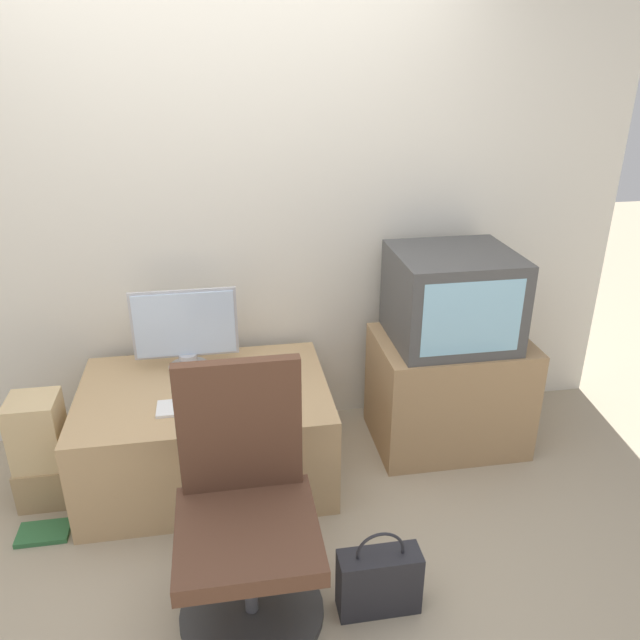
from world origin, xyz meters
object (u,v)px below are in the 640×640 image
at_px(office_chair, 245,519).
at_px(crt_tv, 452,297).
at_px(keyboard, 191,407).
at_px(cardboard_box_lower, 47,479).
at_px(book, 44,533).
at_px(mouse, 236,398).
at_px(handbag, 379,581).
at_px(main_monitor, 186,331).

bearing_deg(office_chair, crt_tv, 40.19).
height_order(keyboard, crt_tv, crt_tv).
xyz_separation_m(cardboard_box_lower, book, (0.03, -0.27, -0.09)).
xyz_separation_m(keyboard, mouse, (0.20, 0.03, 0.01)).
distance_m(mouse, office_chair, 0.71).
bearing_deg(cardboard_box_lower, handbag, -32.60).
bearing_deg(crt_tv, main_monitor, 175.48).
xyz_separation_m(keyboard, book, (-0.69, -0.15, -0.50)).
relative_size(main_monitor, crt_tv, 0.87).
height_order(main_monitor, mouse, main_monitor).
bearing_deg(main_monitor, handbag, -58.65).
bearing_deg(keyboard, mouse, 7.53).
distance_m(handbag, book, 1.53).
bearing_deg(book, keyboard, 12.38).
relative_size(main_monitor, cardboard_box_lower, 2.13).
distance_m(office_chair, cardboard_box_lower, 1.25).
height_order(office_chair, book, office_chair).
distance_m(main_monitor, handbag, 1.49).
bearing_deg(keyboard, cardboard_box_lower, 170.65).
relative_size(keyboard, crt_tv, 0.52).
bearing_deg(mouse, keyboard, -172.47).
bearing_deg(keyboard, crt_tv, 11.94).
height_order(main_monitor, cardboard_box_lower, main_monitor).
relative_size(crt_tv, cardboard_box_lower, 2.45).
bearing_deg(book, main_monitor, 38.64).
xyz_separation_m(crt_tv, handbag, (-0.63, -1.07, -0.71)).
bearing_deg(handbag, keyboard, 131.46).
relative_size(mouse, handbag, 0.18).
xyz_separation_m(keyboard, crt_tv, (1.33, 0.28, 0.34)).
height_order(keyboard, handbag, keyboard).
bearing_deg(book, crt_tv, 12.09).
relative_size(keyboard, office_chair, 0.31).
xyz_separation_m(office_chair, handbag, (0.49, -0.12, -0.27)).
height_order(mouse, crt_tv, crt_tv).
relative_size(keyboard, cardboard_box_lower, 1.27).
distance_m(mouse, cardboard_box_lower, 1.02).
bearing_deg(cardboard_box_lower, main_monitor, 20.89).
bearing_deg(mouse, book, -168.71).
xyz_separation_m(mouse, cardboard_box_lower, (-0.93, 0.09, -0.42)).
distance_m(main_monitor, cardboard_box_lower, 0.97).
distance_m(keyboard, book, 0.87).
relative_size(mouse, office_chair, 0.07).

